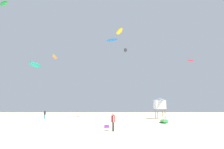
# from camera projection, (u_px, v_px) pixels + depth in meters

# --- Properties ---
(ground_plane) EXTENTS (120.00, 120.00, 0.00)m
(ground_plane) POSITION_uv_depth(u_px,v_px,m) (114.00, 148.00, 9.64)
(ground_plane) COLOR beige
(person_foreground) EXTENTS (0.39, 0.57, 1.74)m
(person_foreground) POSITION_uv_depth(u_px,v_px,m) (113.00, 120.00, 16.29)
(person_foreground) COLOR #2D2D33
(person_foreground) RESTS_ON ground
(person_midground) EXTENTS (0.39, 0.45, 1.66)m
(person_midground) POSITION_uv_depth(u_px,v_px,m) (45.00, 114.00, 32.55)
(person_midground) COLOR teal
(person_midground) RESTS_ON ground
(kite_grounded_near) EXTENTS (2.70, 4.51, 0.57)m
(kite_grounded_near) POSITION_uv_depth(u_px,v_px,m) (164.00, 121.00, 25.13)
(kite_grounded_near) COLOR green
(kite_grounded_near) RESTS_ON ground
(lifeguard_tower) EXTENTS (2.30, 2.30, 4.15)m
(lifeguard_tower) POSITION_uv_depth(u_px,v_px,m) (160.00, 103.00, 33.58)
(lifeguard_tower) COLOR #8C704C
(lifeguard_tower) RESTS_ON ground
(cooler_box) EXTENTS (0.56, 0.36, 0.32)m
(cooler_box) POSITION_uv_depth(u_px,v_px,m) (107.00, 126.00, 18.71)
(cooler_box) COLOR purple
(cooler_box) RESTS_ON ground
(kite_aloft_0) EXTENTS (4.00, 2.65, 0.75)m
(kite_aloft_0) POSITION_uv_depth(u_px,v_px,m) (112.00, 40.00, 52.53)
(kite_aloft_0) COLOR blue
(kite_aloft_1) EXTENTS (2.08, 4.51, 1.09)m
(kite_aloft_1) POSITION_uv_depth(u_px,v_px,m) (35.00, 65.00, 43.23)
(kite_aloft_1) COLOR #19B29E
(kite_aloft_2) EXTENTS (2.25, 1.63, 0.57)m
(kite_aloft_2) POSITION_uv_depth(u_px,v_px,m) (4.00, 3.00, 27.38)
(kite_aloft_2) COLOR green
(kite_aloft_3) EXTENTS (1.31, 3.47, 0.45)m
(kite_aloft_3) POSITION_uv_depth(u_px,v_px,m) (125.00, 50.00, 50.29)
(kite_aloft_3) COLOR #2D2D33
(kite_aloft_4) EXTENTS (2.00, 3.48, 0.78)m
(kite_aloft_4) POSITION_uv_depth(u_px,v_px,m) (119.00, 31.00, 38.43)
(kite_aloft_4) COLOR yellow
(kite_aloft_5) EXTENTS (1.37, 3.14, 0.53)m
(kite_aloft_5) POSITION_uv_depth(u_px,v_px,m) (55.00, 57.00, 36.98)
(kite_aloft_5) COLOR orange
(kite_aloft_6) EXTENTS (2.37, 1.89, 0.30)m
(kite_aloft_6) POSITION_uv_depth(u_px,v_px,m) (191.00, 61.00, 43.23)
(kite_aloft_6) COLOR red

